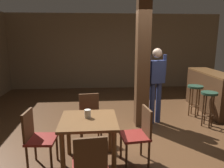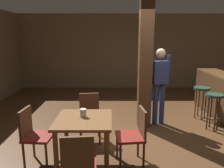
{
  "view_description": "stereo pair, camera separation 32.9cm",
  "coord_description": "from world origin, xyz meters",
  "px_view_note": "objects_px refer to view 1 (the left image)",
  "views": [
    {
      "loc": [
        -0.81,
        -3.88,
        1.98
      ],
      "look_at": [
        -0.46,
        0.34,
        1.05
      ],
      "focal_mm": 35.0,
      "sensor_mm": 36.0,
      "label": 1
    },
    {
      "loc": [
        -0.48,
        -3.89,
        1.98
      ],
      "look_at": [
        -0.46,
        0.34,
        1.05
      ],
      "focal_mm": 35.0,
      "sensor_mm": 36.0,
      "label": 2
    }
  ],
  "objects_px": {
    "chair_east": "(139,132)",
    "bar_stool_near": "(209,101)",
    "chair_north": "(90,115)",
    "bar_stool_mid": "(195,93)",
    "chair_south": "(90,164)",
    "chair_west": "(36,136)",
    "dining_table": "(89,128)",
    "standing_person": "(156,80)",
    "bar_counter": "(208,91)",
    "napkin_cup": "(88,114)"
  },
  "relations": [
    {
      "from": "chair_east",
      "to": "bar_stool_near",
      "type": "height_order",
      "value": "chair_east"
    },
    {
      "from": "chair_north",
      "to": "bar_stool_mid",
      "type": "xyz_separation_m",
      "value": [
        2.59,
        1.14,
        0.08
      ]
    },
    {
      "from": "chair_east",
      "to": "chair_south",
      "type": "relative_size",
      "value": 1.0
    },
    {
      "from": "chair_west",
      "to": "bar_stool_near",
      "type": "distance_m",
      "value": 3.62
    },
    {
      "from": "chair_south",
      "to": "bar_stool_mid",
      "type": "bearing_deg",
      "value": 47.26
    },
    {
      "from": "chair_south",
      "to": "dining_table",
      "type": "bearing_deg",
      "value": 92.33
    },
    {
      "from": "chair_south",
      "to": "standing_person",
      "type": "bearing_deg",
      "value": 58.85
    },
    {
      "from": "dining_table",
      "to": "chair_south",
      "type": "height_order",
      "value": "chair_south"
    },
    {
      "from": "dining_table",
      "to": "bar_counter",
      "type": "height_order",
      "value": "bar_counter"
    },
    {
      "from": "dining_table",
      "to": "bar_stool_near",
      "type": "height_order",
      "value": "bar_stool_near"
    },
    {
      "from": "standing_person",
      "to": "dining_table",
      "type": "bearing_deg",
      "value": -132.64
    },
    {
      "from": "chair_west",
      "to": "chair_south",
      "type": "relative_size",
      "value": 1.0
    },
    {
      "from": "bar_counter",
      "to": "bar_stool_near",
      "type": "height_order",
      "value": "bar_counter"
    },
    {
      "from": "napkin_cup",
      "to": "bar_stool_near",
      "type": "relative_size",
      "value": 0.16
    },
    {
      "from": "napkin_cup",
      "to": "bar_stool_near",
      "type": "distance_m",
      "value": 2.9
    },
    {
      "from": "chair_north",
      "to": "standing_person",
      "type": "height_order",
      "value": "standing_person"
    },
    {
      "from": "standing_person",
      "to": "bar_stool_mid",
      "type": "xyz_separation_m",
      "value": [
        1.11,
        0.37,
        -0.41
      ]
    },
    {
      "from": "bar_stool_mid",
      "to": "chair_east",
      "type": "bearing_deg",
      "value": -132.7
    },
    {
      "from": "bar_counter",
      "to": "bar_stool_near",
      "type": "xyz_separation_m",
      "value": [
        -0.52,
        -0.99,
        0.05
      ]
    },
    {
      "from": "chair_south",
      "to": "bar_stool_near",
      "type": "xyz_separation_m",
      "value": [
        2.56,
        2.1,
        0.08
      ]
    },
    {
      "from": "chair_south",
      "to": "napkin_cup",
      "type": "relative_size",
      "value": 7.03
    },
    {
      "from": "chair_south",
      "to": "chair_east",
      "type": "bearing_deg",
      "value": 47.17
    },
    {
      "from": "chair_south",
      "to": "napkin_cup",
      "type": "bearing_deg",
      "value": 93.1
    },
    {
      "from": "chair_west",
      "to": "bar_counter",
      "type": "relative_size",
      "value": 0.48
    },
    {
      "from": "napkin_cup",
      "to": "bar_stool_mid",
      "type": "relative_size",
      "value": 0.16
    },
    {
      "from": "standing_person",
      "to": "bar_stool_near",
      "type": "height_order",
      "value": "standing_person"
    },
    {
      "from": "bar_stool_mid",
      "to": "chair_north",
      "type": "bearing_deg",
      "value": -156.27
    },
    {
      "from": "dining_table",
      "to": "standing_person",
      "type": "relative_size",
      "value": 0.49
    },
    {
      "from": "chair_south",
      "to": "standing_person",
      "type": "height_order",
      "value": "standing_person"
    },
    {
      "from": "standing_person",
      "to": "bar_stool_mid",
      "type": "relative_size",
      "value": 2.21
    },
    {
      "from": "chair_south",
      "to": "bar_stool_near",
      "type": "bearing_deg",
      "value": 39.34
    },
    {
      "from": "chair_south",
      "to": "bar_counter",
      "type": "distance_m",
      "value": 4.36
    },
    {
      "from": "chair_east",
      "to": "bar_stool_mid",
      "type": "xyz_separation_m",
      "value": [
        1.81,
        1.96,
        0.08
      ]
    },
    {
      "from": "napkin_cup",
      "to": "bar_counter",
      "type": "relative_size",
      "value": 0.07
    },
    {
      "from": "chair_west",
      "to": "napkin_cup",
      "type": "xyz_separation_m",
      "value": [
        0.77,
        0.05,
        0.31
      ]
    },
    {
      "from": "dining_table",
      "to": "standing_person",
      "type": "height_order",
      "value": "standing_person"
    },
    {
      "from": "chair_north",
      "to": "bar_stool_mid",
      "type": "bearing_deg",
      "value": 23.73
    },
    {
      "from": "chair_south",
      "to": "bar_stool_mid",
      "type": "height_order",
      "value": "chair_south"
    },
    {
      "from": "chair_north",
      "to": "napkin_cup",
      "type": "bearing_deg",
      "value": -91.0
    },
    {
      "from": "standing_person",
      "to": "bar_counter",
      "type": "relative_size",
      "value": 0.94
    },
    {
      "from": "chair_north",
      "to": "dining_table",
      "type": "bearing_deg",
      "value": -89.94
    },
    {
      "from": "chair_north",
      "to": "chair_west",
      "type": "height_order",
      "value": "same"
    },
    {
      "from": "dining_table",
      "to": "chair_east",
      "type": "height_order",
      "value": "chair_east"
    },
    {
      "from": "dining_table",
      "to": "bar_stool_mid",
      "type": "xyz_separation_m",
      "value": [
        2.59,
        1.98,
        -0.02
      ]
    },
    {
      "from": "napkin_cup",
      "to": "bar_stool_mid",
      "type": "height_order",
      "value": "napkin_cup"
    },
    {
      "from": "bar_counter",
      "to": "standing_person",
      "type": "bearing_deg",
      "value": -157.0
    },
    {
      "from": "chair_north",
      "to": "chair_east",
      "type": "bearing_deg",
      "value": -46.25
    },
    {
      "from": "bar_counter",
      "to": "bar_stool_mid",
      "type": "bearing_deg",
      "value": -148.11
    },
    {
      "from": "dining_table",
      "to": "chair_west",
      "type": "height_order",
      "value": "chair_west"
    },
    {
      "from": "standing_person",
      "to": "bar_counter",
      "type": "height_order",
      "value": "standing_person"
    }
  ]
}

